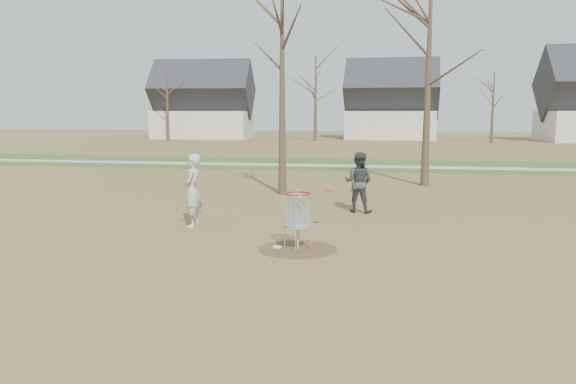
{
  "coord_description": "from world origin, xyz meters",
  "views": [
    {
      "loc": [
        2.03,
        -12.37,
        3.12
      ],
      "look_at": [
        -0.5,
        1.5,
        1.1
      ],
      "focal_mm": 35.0,
      "sensor_mm": 36.0,
      "label": 1
    }
  ],
  "objects_px": {
    "disc_golf_basket": "(298,210)",
    "player_standing": "(192,191)",
    "disc_grounded": "(277,247)",
    "player_throwing": "(359,182)"
  },
  "relations": [
    {
      "from": "player_standing",
      "to": "disc_grounded",
      "type": "relative_size",
      "value": 9.08
    },
    {
      "from": "player_throwing",
      "to": "disc_golf_basket",
      "type": "bearing_deg",
      "value": 90.32
    },
    {
      "from": "player_throwing",
      "to": "disc_golf_basket",
      "type": "height_order",
      "value": "player_throwing"
    },
    {
      "from": "disc_grounded",
      "to": "disc_golf_basket",
      "type": "relative_size",
      "value": 0.16
    },
    {
      "from": "disc_golf_basket",
      "to": "player_standing",
      "type": "bearing_deg",
      "value": 148.28
    },
    {
      "from": "player_standing",
      "to": "player_throwing",
      "type": "distance_m",
      "value": 5.31
    },
    {
      "from": "disc_grounded",
      "to": "disc_golf_basket",
      "type": "height_order",
      "value": "disc_golf_basket"
    },
    {
      "from": "disc_grounded",
      "to": "disc_golf_basket",
      "type": "distance_m",
      "value": 1.02
    },
    {
      "from": "player_throwing",
      "to": "disc_grounded",
      "type": "bearing_deg",
      "value": 85.09
    },
    {
      "from": "disc_grounded",
      "to": "disc_golf_basket",
      "type": "bearing_deg",
      "value": -4.42
    }
  ]
}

